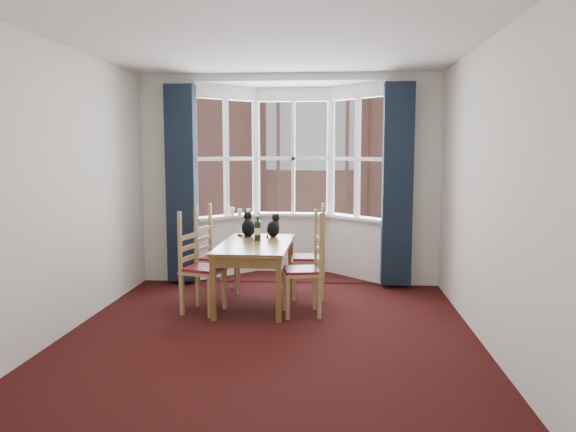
# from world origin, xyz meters

# --- Properties ---
(floor) EXTENTS (4.50, 4.50, 0.00)m
(floor) POSITION_xyz_m (0.00, 0.00, 0.00)
(floor) COLOR black
(floor) RESTS_ON ground
(ceiling) EXTENTS (4.50, 4.50, 0.00)m
(ceiling) POSITION_xyz_m (0.00, 0.00, 2.80)
(ceiling) COLOR white
(ceiling) RESTS_ON floor
(wall_left) EXTENTS (0.00, 4.50, 4.50)m
(wall_left) POSITION_xyz_m (-2.00, 0.00, 1.40)
(wall_left) COLOR silver
(wall_left) RESTS_ON floor
(wall_right) EXTENTS (0.00, 4.50, 4.50)m
(wall_right) POSITION_xyz_m (2.00, 0.00, 1.40)
(wall_right) COLOR silver
(wall_right) RESTS_ON floor
(wall_near) EXTENTS (4.00, 0.00, 4.00)m
(wall_near) POSITION_xyz_m (0.00, -2.25, 1.40)
(wall_near) COLOR silver
(wall_near) RESTS_ON floor
(wall_back_pier_left) EXTENTS (0.70, 0.12, 2.80)m
(wall_back_pier_left) POSITION_xyz_m (-1.65, 2.25, 1.40)
(wall_back_pier_left) COLOR silver
(wall_back_pier_left) RESTS_ON floor
(wall_back_pier_right) EXTENTS (0.70, 0.12, 2.80)m
(wall_back_pier_right) POSITION_xyz_m (1.65, 2.25, 1.40)
(wall_back_pier_right) COLOR silver
(wall_back_pier_right) RESTS_ON floor
(bay_window) EXTENTS (2.76, 0.94, 2.80)m
(bay_window) POSITION_xyz_m (0.00, 2.75, 1.40)
(bay_window) COLOR white
(bay_window) RESTS_ON floor
(curtain_left) EXTENTS (0.38, 0.22, 2.60)m
(curtain_left) POSITION_xyz_m (-1.42, 2.07, 1.35)
(curtain_left) COLOR #162232
(curtain_left) RESTS_ON floor
(curtain_right) EXTENTS (0.38, 0.22, 2.60)m
(curtain_right) POSITION_xyz_m (1.42, 2.07, 1.35)
(curtain_right) COLOR #162232
(curtain_right) RESTS_ON floor
(dining_table) EXTENTS (0.81, 1.49, 0.72)m
(dining_table) POSITION_xyz_m (-0.30, 1.12, 0.64)
(dining_table) COLOR brown
(dining_table) RESTS_ON floor
(chair_left_near) EXTENTS (0.49, 0.51, 0.92)m
(chair_left_near) POSITION_xyz_m (-0.91, 0.75, 0.47)
(chair_left_near) COLOR #A2804E
(chair_left_near) RESTS_ON floor
(chair_left_far) EXTENTS (0.49, 0.51, 0.92)m
(chair_left_far) POSITION_xyz_m (-0.89, 1.39, 0.47)
(chair_left_far) COLOR #A2804E
(chair_left_far) RESTS_ON floor
(chair_right_near) EXTENTS (0.47, 0.48, 0.92)m
(chair_right_near) POSITION_xyz_m (0.36, 0.75, 0.47)
(chair_right_near) COLOR #A2804E
(chair_right_near) RESTS_ON floor
(chair_right_far) EXTENTS (0.42, 0.44, 0.92)m
(chair_right_far) POSITION_xyz_m (0.39, 1.49, 0.47)
(chair_right_far) COLOR #A2804E
(chair_right_far) RESTS_ON floor
(cat_left) EXTENTS (0.22, 0.27, 0.33)m
(cat_left) POSITION_xyz_m (-0.46, 1.64, 0.84)
(cat_left) COLOR black
(cat_left) RESTS_ON dining_table
(cat_right) EXTENTS (0.22, 0.25, 0.30)m
(cat_right) POSITION_xyz_m (-0.14, 1.64, 0.84)
(cat_right) COLOR black
(cat_right) RESTS_ON dining_table
(wine_bottle) EXTENTS (0.08, 0.08, 0.30)m
(wine_bottle) POSITION_xyz_m (-0.30, 1.32, 0.85)
(wine_bottle) COLOR black
(wine_bottle) RESTS_ON dining_table
(candle_tall) EXTENTS (0.06, 0.06, 0.12)m
(candle_tall) POSITION_xyz_m (-0.84, 2.60, 0.93)
(candle_tall) COLOR white
(candle_tall) RESTS_ON bay_window
(candle_short) EXTENTS (0.06, 0.06, 0.09)m
(candle_short) POSITION_xyz_m (-0.74, 2.63, 0.92)
(candle_short) COLOR white
(candle_short) RESTS_ON bay_window
(candle_extra) EXTENTS (0.05, 0.05, 0.10)m
(candle_extra) POSITION_xyz_m (-0.61, 2.65, 0.92)
(candle_extra) COLOR white
(candle_extra) RESTS_ON bay_window
(street) EXTENTS (80.00, 80.00, 0.00)m
(street) POSITION_xyz_m (0.00, 32.25, -6.00)
(street) COLOR #333335
(street) RESTS_ON ground
(tenement_building) EXTENTS (18.40, 7.80, 15.20)m
(tenement_building) POSITION_xyz_m (0.00, 14.01, 1.60)
(tenement_building) COLOR #90594A
(tenement_building) RESTS_ON street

